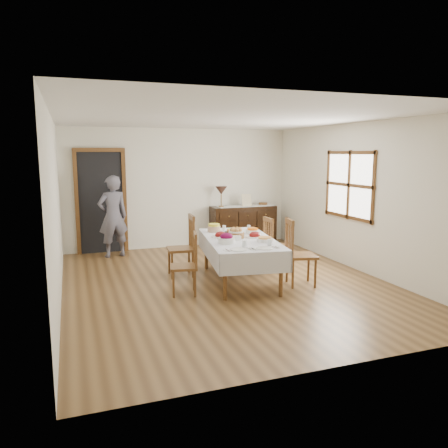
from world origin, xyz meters
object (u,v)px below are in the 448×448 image
object	(u,v)px
sideboard	(243,225)
person	(113,214)
chair_left_far	(184,245)
chair_left_near	(187,263)
chair_right_near	(298,252)
chair_right_far	(275,244)
table_lamp	(221,191)
dining_table	(240,244)

from	to	relation	value
sideboard	person	distance (m)	2.95
chair_left_far	person	xyz separation A→B (m)	(-0.99, 1.81, 0.35)
chair_left_near	person	distance (m)	2.94
chair_left_far	chair_right_near	distance (m)	1.93
chair_right_far	sideboard	size ratio (longest dim) A/B	0.65
table_lamp	person	bearing A→B (deg)	-174.30
table_lamp	chair_left_near	bearing A→B (deg)	-117.64
dining_table	chair_left_far	size ratio (longest dim) A/B	2.12
chair_right_far	person	xyz separation A→B (m)	(-2.59, 2.03, 0.39)
chair_right_far	person	bearing A→B (deg)	51.58
table_lamp	sideboard	bearing A→B (deg)	0.88
chair_left_near	chair_left_far	xyz separation A→B (m)	(0.20, 0.99, 0.06)
chair_left_far	table_lamp	bearing A→B (deg)	150.40
person	chair_right_far	bearing A→B (deg)	129.25
dining_table	chair_right_near	world-z (taller)	chair_right_near
dining_table	chair_right_near	size ratio (longest dim) A/B	2.07
chair_left_far	sideboard	distance (m)	2.82
chair_left_near	chair_right_near	size ratio (longest dim) A/B	0.87
chair_left_far	chair_right_near	world-z (taller)	chair_right_near
dining_table	table_lamp	distance (m)	2.82
chair_left_far	chair_right_far	distance (m)	1.61
table_lamp	chair_right_far	bearing A→B (deg)	-84.70
chair_left_near	dining_table	bearing A→B (deg)	122.96
dining_table	chair_left_far	world-z (taller)	chair_left_far
chair_right_near	table_lamp	distance (m)	3.27
dining_table	chair_right_near	xyz separation A→B (m)	(0.78, -0.51, -0.09)
chair_left_near	sideboard	distance (m)	3.71
dining_table	person	size ratio (longest dim) A/B	1.26
dining_table	chair_left_far	xyz separation A→B (m)	(-0.77, 0.63, -0.10)
dining_table	sideboard	bearing A→B (deg)	75.43
sideboard	table_lamp	distance (m)	0.96
sideboard	person	size ratio (longest dim) A/B	0.84
chair_left_near	person	size ratio (longest dim) A/B	0.53
chair_right_near	chair_right_far	distance (m)	0.92
chair_right_near	table_lamp	world-z (taller)	table_lamp
chair_right_far	table_lamp	xyz separation A→B (m)	(-0.21, 2.27, 0.75)
dining_table	table_lamp	bearing A→B (deg)	85.59
dining_table	chair_right_near	distance (m)	0.94
person	chair_left_far	bearing A→B (deg)	106.03
dining_table	table_lamp	size ratio (longest dim) A/B	4.79
chair_left_near	person	world-z (taller)	person
chair_right_near	person	world-z (taller)	person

